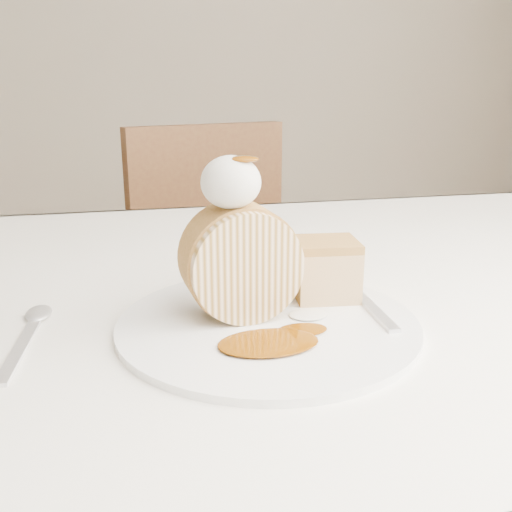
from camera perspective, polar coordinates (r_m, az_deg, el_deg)
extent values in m
cube|color=beige|center=(3.50, -10.94, 23.39)|extent=(5.00, 0.10, 2.80)
cube|color=white|center=(0.74, 0.63, -3.52)|extent=(1.40, 0.90, 0.04)
cube|color=white|center=(1.19, -4.34, -1.63)|extent=(1.40, 0.01, 0.28)
cylinder|color=brown|center=(1.45, 21.86, -10.31)|extent=(0.06, 0.06, 0.71)
cube|color=brown|center=(1.70, -7.41, -2.34)|extent=(0.53, 0.53, 0.04)
cube|color=brown|center=(1.47, -4.80, 4.40)|extent=(0.41, 0.17, 0.44)
cylinder|color=brown|center=(2.01, -4.48, -6.11)|extent=(0.04, 0.04, 0.41)
cylinder|color=brown|center=(1.89, -14.42, -8.11)|extent=(0.04, 0.04, 0.41)
cylinder|color=brown|center=(1.72, 0.94, -10.18)|extent=(0.04, 0.04, 0.41)
cylinder|color=brown|center=(1.58, -10.57, -13.04)|extent=(0.04, 0.04, 0.41)
cylinder|color=white|center=(0.58, 1.18, -6.77)|extent=(0.34, 0.34, 0.01)
cylinder|color=beige|center=(0.58, -1.49, -0.64)|extent=(0.12, 0.07, 0.11)
cube|color=#AA7B40|center=(0.64, 6.98, -1.66)|extent=(0.07, 0.07, 0.06)
ellipsoid|color=white|center=(0.55, -2.53, 7.39)|extent=(0.06, 0.06, 0.05)
ellipsoid|color=#6A3504|center=(0.54, -1.24, 10.34)|extent=(0.03, 0.02, 0.01)
cube|color=silver|center=(0.62, 11.35, -4.96)|extent=(0.03, 0.18, 0.00)
cube|color=silver|center=(0.58, -22.60, -8.70)|extent=(0.04, 0.16, 0.00)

